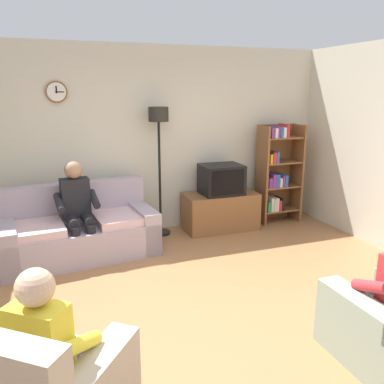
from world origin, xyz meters
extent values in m
plane|color=#9E6B42|center=(0.00, 0.00, 0.00)|extent=(12.00, 12.00, 0.00)
cube|color=beige|center=(0.00, 2.66, 1.35)|extent=(6.20, 0.12, 2.70)
cylinder|color=brown|center=(-1.14, 2.58, 2.05)|extent=(0.28, 0.03, 0.28)
cylinder|color=white|center=(-1.14, 2.56, 2.05)|extent=(0.24, 0.01, 0.24)
cube|color=black|center=(-1.14, 2.56, 2.08)|extent=(0.02, 0.01, 0.09)
cube|color=black|center=(-1.10, 2.56, 2.05)|extent=(0.11, 0.01, 0.01)
cube|color=#A899A8|center=(-1.02, 1.86, 0.21)|extent=(1.98, 1.04, 0.42)
cube|color=#A899A8|center=(-1.06, 2.22, 0.66)|extent=(1.91, 0.41, 0.48)
cube|color=#A899A8|center=(-0.18, 1.95, 0.28)|extent=(0.31, 0.86, 0.56)
cube|color=#A899A8|center=(-1.85, 1.77, 0.28)|extent=(0.31, 0.86, 0.56)
cube|color=beige|center=(-0.51, 1.86, 0.47)|extent=(0.67, 0.74, 0.10)
cube|color=beige|center=(-1.51, 1.76, 0.47)|extent=(0.67, 0.74, 0.10)
cube|color=brown|center=(1.09, 2.25, 0.28)|extent=(1.10, 0.56, 0.56)
cube|color=black|center=(1.09, 2.51, 0.31)|extent=(1.10, 0.04, 0.03)
cube|color=black|center=(1.09, 2.23, 0.78)|extent=(0.60, 0.48, 0.44)
cube|color=black|center=(1.09, 1.98, 0.78)|extent=(0.50, 0.01, 0.36)
cube|color=brown|center=(1.81, 2.30, 0.78)|extent=(0.04, 0.36, 1.55)
cube|color=brown|center=(2.45, 2.30, 0.78)|extent=(0.04, 0.36, 1.55)
cube|color=brown|center=(2.13, 2.47, 0.78)|extent=(0.64, 0.02, 1.55)
cube|color=brown|center=(2.13, 2.30, 0.19)|extent=(0.60, 0.34, 0.02)
cube|color=#267F4C|center=(1.89, 2.28, 0.29)|extent=(0.06, 0.28, 0.16)
cube|color=silver|center=(1.94, 2.28, 0.32)|extent=(0.04, 0.28, 0.22)
cube|color=silver|center=(1.99, 2.28, 0.31)|extent=(0.03, 0.28, 0.20)
cube|color=silver|center=(2.03, 2.28, 0.31)|extent=(0.05, 0.28, 0.21)
cube|color=red|center=(2.09, 2.28, 0.29)|extent=(0.04, 0.28, 0.17)
cube|color=black|center=(2.14, 2.28, 0.30)|extent=(0.04, 0.28, 0.19)
cube|color=brown|center=(2.13, 2.30, 0.58)|extent=(0.60, 0.34, 0.02)
cube|color=#72338C|center=(1.89, 2.28, 0.67)|extent=(0.06, 0.28, 0.16)
cube|color=#72338C|center=(1.96, 2.28, 0.70)|extent=(0.06, 0.28, 0.21)
cube|color=#2D59A5|center=(2.02, 2.28, 0.70)|extent=(0.06, 0.28, 0.20)
cube|color=silver|center=(2.08, 2.28, 0.67)|extent=(0.04, 0.28, 0.15)
cube|color=#72338C|center=(2.12, 2.28, 0.68)|extent=(0.03, 0.28, 0.18)
cube|color=#2D59A5|center=(2.17, 2.28, 0.69)|extent=(0.05, 0.28, 0.19)
cube|color=brown|center=(2.13, 2.30, 0.97)|extent=(0.60, 0.34, 0.02)
cube|color=gold|center=(1.89, 2.28, 1.05)|extent=(0.04, 0.28, 0.14)
cube|color=red|center=(1.94, 2.28, 1.06)|extent=(0.05, 0.28, 0.17)
cube|color=#2D59A5|center=(2.00, 2.28, 1.07)|extent=(0.04, 0.28, 0.17)
cube|color=brown|center=(2.13, 2.30, 1.36)|extent=(0.60, 0.34, 0.02)
cube|color=#72338C|center=(1.89, 2.28, 1.45)|extent=(0.05, 0.28, 0.16)
cube|color=silver|center=(1.95, 2.28, 1.44)|extent=(0.05, 0.28, 0.15)
cube|color=#72338C|center=(2.00, 2.28, 1.45)|extent=(0.03, 0.28, 0.16)
cube|color=#2D59A5|center=(2.04, 2.28, 1.45)|extent=(0.04, 0.28, 0.16)
cube|color=silver|center=(2.10, 2.28, 1.45)|extent=(0.05, 0.28, 0.15)
cube|color=red|center=(2.15, 2.28, 1.47)|extent=(0.04, 0.28, 0.20)
cylinder|color=black|center=(0.17, 2.35, 0.01)|extent=(0.28, 0.28, 0.03)
cylinder|color=black|center=(0.17, 2.35, 0.85)|extent=(0.04, 0.04, 1.70)
cylinder|color=black|center=(0.17, 2.35, 1.75)|extent=(0.28, 0.28, 0.20)
cube|color=#BCAD99|center=(-1.63, -0.67, 0.28)|extent=(0.66, 0.75, 0.56)
cube|color=gray|center=(0.81, -1.01, 0.28)|extent=(0.20, 0.80, 0.56)
cube|color=black|center=(-1.04, 1.91, 0.78)|extent=(0.36, 0.24, 0.48)
sphere|color=#A37A5B|center=(-1.03, 1.90, 1.13)|extent=(0.22, 0.22, 0.22)
cylinder|color=black|center=(-0.92, 1.73, 0.54)|extent=(0.17, 0.39, 0.13)
cylinder|color=black|center=(-1.10, 1.71, 0.54)|extent=(0.17, 0.39, 0.13)
cylinder|color=black|center=(-0.90, 1.54, 0.26)|extent=(0.12, 0.12, 0.52)
cylinder|color=black|center=(-1.08, 1.52, 0.26)|extent=(0.12, 0.12, 0.52)
cylinder|color=black|center=(-0.82, 1.83, 0.76)|extent=(0.13, 0.34, 0.20)
cylinder|color=black|center=(-1.23, 1.79, 0.76)|extent=(0.13, 0.34, 0.20)
cube|color=yellow|center=(-1.44, -0.92, 0.66)|extent=(0.39, 0.37, 0.48)
sphere|color=#D8AD8C|center=(-1.43, -0.91, 1.01)|extent=(0.22, 0.22, 0.22)
cylinder|color=black|center=(-1.39, -0.71, 0.42)|extent=(0.34, 0.38, 0.13)
cylinder|color=black|center=(-1.25, -0.82, 0.42)|extent=(0.34, 0.38, 0.13)
cylinder|color=black|center=(-1.27, -0.56, 0.20)|extent=(0.15, 0.15, 0.40)
cylinder|color=black|center=(-1.13, -0.67, 0.20)|extent=(0.15, 0.15, 0.40)
cylinder|color=yellow|center=(-1.54, -0.71, 0.64)|extent=(0.28, 0.31, 0.20)
cylinder|color=yellow|center=(-1.21, -0.97, 0.64)|extent=(0.28, 0.31, 0.20)
cylinder|color=black|center=(1.02, -0.89, 0.42)|extent=(0.13, 0.38, 0.13)
cylinder|color=black|center=(1.02, -0.70, 0.20)|extent=(0.11, 0.11, 0.40)
cylinder|color=black|center=(1.20, -0.70, 0.20)|extent=(0.11, 0.11, 0.40)
cylinder|color=red|center=(0.90, -0.98, 0.64)|extent=(0.09, 0.33, 0.20)
camera|label=1|loc=(-1.30, -3.11, 2.07)|focal=37.49mm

